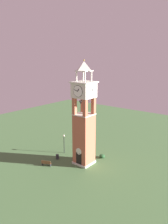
# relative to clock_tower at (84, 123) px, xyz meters

# --- Properties ---
(ground) EXTENTS (80.00, 80.00, 0.00)m
(ground) POSITION_rel_clock_tower_xyz_m (-0.00, 0.00, -7.01)
(ground) COLOR #476B3D
(clock_tower) EXTENTS (3.28, 3.28, 16.80)m
(clock_tower) POSITION_rel_clock_tower_xyz_m (0.00, 0.00, 0.00)
(clock_tower) COLOR #AD5B42
(clock_tower) RESTS_ON ground
(park_bench) EXTENTS (1.63, 1.09, 0.95)m
(park_bench) POSITION_rel_clock_tower_xyz_m (-4.15, -4.59, -6.52)
(park_bench) COLOR brown
(park_bench) RESTS_ON ground
(lamp_post) EXTENTS (0.36, 0.36, 3.53)m
(lamp_post) POSITION_rel_clock_tower_xyz_m (-5.30, 0.83, -4.53)
(lamp_post) COLOR black
(lamp_post) RESTS_ON ground
(trash_bin) EXTENTS (0.52, 0.52, 0.80)m
(trash_bin) POSITION_rel_clock_tower_xyz_m (-4.53, -1.69, -6.61)
(trash_bin) COLOR #2D2D33
(trash_bin) RESTS_ON ground
(shrub_near_entry) EXTENTS (0.98, 0.98, 0.61)m
(shrub_near_entry) POSITION_rel_clock_tower_xyz_m (1.28, 3.48, -6.70)
(shrub_near_entry) COLOR #234C28
(shrub_near_entry) RESTS_ON ground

